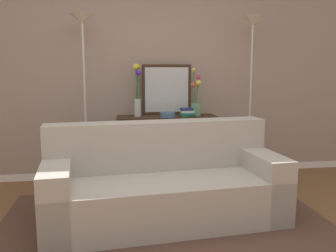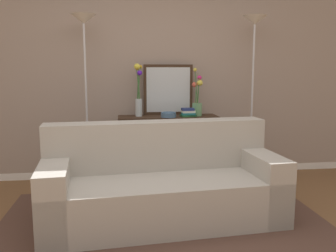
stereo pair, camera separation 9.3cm
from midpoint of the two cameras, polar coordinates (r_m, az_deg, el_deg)
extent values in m
cube|color=white|center=(4.83, -4.13, -7.02)|extent=(12.00, 0.15, 0.09)
cube|color=gray|center=(4.65, -4.32, 9.56)|extent=(12.00, 0.14, 2.67)
cube|color=#51382D|center=(3.31, -1.01, -15.41)|extent=(2.93, 1.99, 0.01)
cube|color=#ADA89E|center=(3.32, -1.27, -11.50)|extent=(2.16, 1.02, 0.42)
cube|color=#ADA89E|center=(3.48, -2.35, -3.01)|extent=(2.11, 0.43, 0.46)
cube|color=#ADA89E|center=(3.23, -17.89, -10.82)|extent=(0.31, 0.87, 0.60)
cube|color=#ADA89E|center=(3.60, 13.51, -8.62)|extent=(0.31, 0.87, 0.60)
cube|color=#382619|center=(4.38, -0.80, 1.39)|extent=(1.20, 0.35, 0.03)
cube|color=#382619|center=(4.51, -0.78, -6.83)|extent=(1.10, 0.30, 0.01)
cube|color=#382619|center=(4.26, -8.21, -4.46)|extent=(0.05, 0.05, 0.78)
cube|color=#382619|center=(4.42, 6.92, -3.93)|extent=(0.05, 0.05, 0.78)
cube|color=#382619|center=(4.55, -8.27, -3.58)|extent=(0.05, 0.05, 0.78)
cube|color=#382619|center=(4.71, 5.90, -3.13)|extent=(0.05, 0.05, 0.78)
cylinder|color=silver|center=(4.43, -13.07, -9.19)|extent=(0.26, 0.26, 0.02)
cylinder|color=silver|center=(4.24, -13.51, 2.93)|extent=(0.02, 0.02, 1.85)
cone|color=silver|center=(4.25, -14.00, 16.09)|extent=(0.28, 0.28, 0.10)
cylinder|color=silver|center=(4.71, 11.83, -8.05)|extent=(0.26, 0.26, 0.02)
cylinder|color=silver|center=(4.53, 12.21, 3.48)|extent=(0.02, 0.02, 1.87)
cone|color=silver|center=(4.54, 12.63, 15.93)|extent=(0.28, 0.28, 0.10)
cube|color=#382619|center=(4.49, -0.81, 5.72)|extent=(0.61, 0.02, 0.62)
cube|color=silver|center=(4.49, -0.79, 5.72)|extent=(0.54, 0.01, 0.55)
cylinder|color=silver|center=(4.35, -5.44, 2.89)|extent=(0.08, 0.08, 0.21)
cylinder|color=#3D7538|center=(4.32, -5.57, 6.76)|extent=(0.04, 0.03, 0.38)
sphere|color=yellow|center=(4.30, -5.73, 9.29)|extent=(0.07, 0.07, 0.07)
cylinder|color=#3D7538|center=(4.33, -5.41, 6.28)|extent=(0.02, 0.02, 0.31)
sphere|color=#551DCC|center=(4.30, -5.31, 8.32)|extent=(0.06, 0.06, 0.06)
cylinder|color=#3D7538|center=(4.35, -5.57, 6.66)|extent=(0.03, 0.02, 0.36)
sphere|color=orange|center=(4.36, -5.72, 9.06)|extent=(0.05, 0.05, 0.05)
cylinder|color=#3D7538|center=(4.34, -5.38, 6.76)|extent=(0.04, 0.05, 0.38)
sphere|color=gold|center=(4.35, -5.22, 9.26)|extent=(0.05, 0.05, 0.05)
cylinder|color=#669E6B|center=(4.40, 3.78, 2.62)|extent=(0.12, 0.12, 0.15)
cylinder|color=#3D7538|center=(4.39, 3.60, 5.07)|extent=(0.02, 0.03, 0.22)
sphere|color=#D05241|center=(4.40, 3.38, 6.52)|extent=(0.06, 0.06, 0.06)
cylinder|color=#3D7538|center=(4.40, 3.96, 5.62)|extent=(0.02, 0.03, 0.31)
sphere|color=#DC247C|center=(4.41, 4.14, 7.61)|extent=(0.05, 0.05, 0.05)
cylinder|color=#3D7538|center=(4.40, 3.97, 5.21)|extent=(0.02, 0.03, 0.24)
sphere|color=#DFD049|center=(4.40, 4.19, 6.79)|extent=(0.07, 0.07, 0.07)
cylinder|color=#3D7538|center=(4.37, 3.63, 6.21)|extent=(0.03, 0.06, 0.40)
sphere|color=gold|center=(4.35, 3.45, 8.83)|extent=(0.04, 0.04, 0.04)
cylinder|color=#4C7093|center=(4.26, -0.72, 1.72)|extent=(0.18, 0.18, 0.05)
torus|color=#4C7093|center=(4.26, -0.72, 2.10)|extent=(0.18, 0.18, 0.01)
cube|color=#236033|center=(4.34, 2.39, 1.65)|extent=(0.19, 0.15, 0.02)
cube|color=#1E7075|center=(4.33, 2.41, 1.95)|extent=(0.17, 0.14, 0.02)
cube|color=silver|center=(4.33, 2.39, 2.30)|extent=(0.16, 0.13, 0.03)
cube|color=navy|center=(4.33, 2.32, 2.65)|extent=(0.14, 0.13, 0.03)
cube|color=#236033|center=(4.49, -6.69, -8.14)|extent=(0.06, 0.17, 0.11)
cube|color=navy|center=(4.49, -5.91, -8.10)|extent=(0.06, 0.15, 0.11)
cube|color=gold|center=(4.50, -5.25, -8.16)|extent=(0.04, 0.14, 0.10)
cube|color=tan|center=(4.50, -4.73, -7.98)|extent=(0.04, 0.18, 0.13)
cube|color=#2D2D33|center=(4.50, -4.26, -8.12)|extent=(0.03, 0.17, 0.10)
cube|color=#1E7075|center=(4.50, -3.84, -8.00)|extent=(0.03, 0.18, 0.12)
camera|label=1|loc=(0.05, -90.71, -0.11)|focal=38.75mm
camera|label=2|loc=(0.05, 89.29, 0.11)|focal=38.75mm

